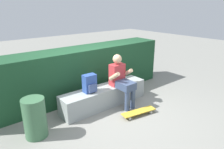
{
  "coord_description": "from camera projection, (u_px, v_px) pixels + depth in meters",
  "views": [
    {
      "loc": [
        -2.65,
        -3.1,
        2.29
      ],
      "look_at": [
        0.25,
        0.47,
        0.71
      ],
      "focal_mm": 32.64,
      "sensor_mm": 36.0,
      "label": 1
    }
  ],
  "objects": [
    {
      "name": "ground_plane",
      "position": [
        117.0,
        112.0,
        4.6
      ],
      "size": [
        24.0,
        24.0,
        0.0
      ],
      "primitive_type": "plane",
      "color": "gray"
    },
    {
      "name": "person_skater",
      "position": [
        121.0,
        79.0,
        4.74
      ],
      "size": [
        0.49,
        0.62,
        1.21
      ],
      "color": "#B73338",
      "rests_on": "ground"
    },
    {
      "name": "skateboard_near_person",
      "position": [
        139.0,
        112.0,
        4.44
      ],
      "size": [
        0.82,
        0.34,
        0.09
      ],
      "color": "gold",
      "rests_on": "ground"
    },
    {
      "name": "trash_bin",
      "position": [
        35.0,
        118.0,
        3.63
      ],
      "size": [
        0.4,
        0.4,
        0.75
      ],
      "color": "#3D6B47",
      "rests_on": "ground"
    },
    {
      "name": "hedge_row",
      "position": [
        79.0,
        72.0,
        5.28
      ],
      "size": [
        4.99,
        0.79,
        1.26
      ],
      "color": "#1B4428",
      "rests_on": "ground"
    },
    {
      "name": "backpack_on_bench",
      "position": [
        90.0,
        84.0,
        4.45
      ],
      "size": [
        0.28,
        0.23,
        0.4
      ],
      "color": "#2D4C99",
      "rests_on": "bench_main"
    },
    {
      "name": "bench_main",
      "position": [
        105.0,
        96.0,
        4.84
      ],
      "size": [
        2.2,
        0.48,
        0.46
      ],
      "color": "#969E9C",
      "rests_on": "ground"
    }
  ]
}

